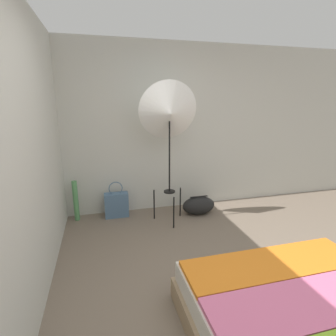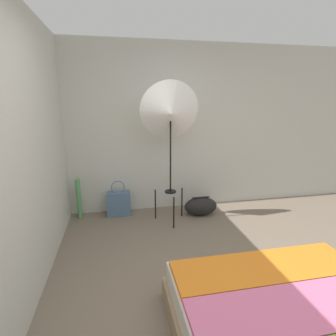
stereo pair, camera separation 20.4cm
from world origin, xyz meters
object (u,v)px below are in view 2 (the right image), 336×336
photo_umbrella (171,113)px  tote_bag (119,203)px  duffel_bag (201,206)px  paper_roll (79,199)px

photo_umbrella → tote_bag: 1.61m
tote_bag → duffel_bag: size_ratio=1.08×
duffel_bag → paper_roll: bearing=171.9°
photo_umbrella → duffel_bag: (0.51, 0.11, -1.43)m
tote_bag → paper_roll: 0.60m
tote_bag → duffel_bag: 1.28m
tote_bag → paper_roll: (-0.59, 0.03, 0.11)m
duffel_bag → tote_bag: bearing=169.4°
tote_bag → paper_roll: bearing=177.3°
photo_umbrella → paper_roll: size_ratio=3.31×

